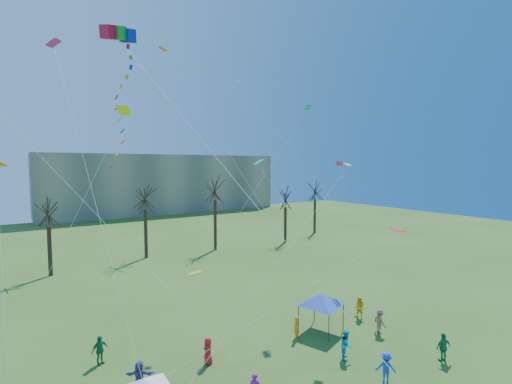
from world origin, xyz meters
TOP-DOWN VIEW (x-y plane):
  - distant_building at (22.00, 82.00)m, footprint 60.00×14.00m
  - bare_tree_row at (5.16, 35.98)m, footprint 69.55×8.51m
  - big_box_kite at (-5.35, 9.87)m, footprint 4.53×8.89m
  - canopy_tent_blue at (8.06, 8.67)m, footprint 3.58×3.58m
  - festival_crowd at (-0.73, 6.06)m, footprint 25.50×12.78m
  - small_kites_aloft at (1.24, 11.05)m, footprint 28.43×18.66m

SIDE VIEW (x-z plane):
  - festival_crowd at x=-0.73m, z-range -0.05..1.79m
  - canopy_tent_blue at x=8.06m, z-range 0.98..3.82m
  - bare_tree_row at x=5.16m, z-range 1.27..12.75m
  - distant_building at x=22.00m, z-range 0.00..15.00m
  - small_kites_aloft at x=1.24m, z-range -3.05..29.68m
  - big_box_kite at x=-5.35m, z-range 3.35..27.61m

